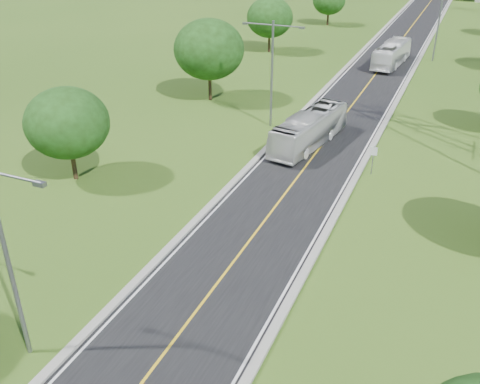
# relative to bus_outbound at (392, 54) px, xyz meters

# --- Properties ---
(ground) EXTENTS (260.00, 260.00, 0.00)m
(ground) POSITION_rel_bus_outbound_xyz_m (-1.01, -12.88, -1.62)
(ground) COLOR #315217
(ground) RESTS_ON ground
(road) EXTENTS (8.00, 150.00, 0.06)m
(road) POSITION_rel_bus_outbound_xyz_m (-1.01, -6.88, -1.59)
(road) COLOR black
(road) RESTS_ON ground
(curb_left) EXTENTS (0.50, 150.00, 0.22)m
(curb_left) POSITION_rel_bus_outbound_xyz_m (-5.26, -6.88, -1.51)
(curb_left) COLOR gray
(curb_left) RESTS_ON ground
(curb_right) EXTENTS (0.50, 150.00, 0.22)m
(curb_right) POSITION_rel_bus_outbound_xyz_m (3.24, -6.88, -1.51)
(curb_right) COLOR gray
(curb_right) RESTS_ON ground
(speed_limit_sign) EXTENTS (0.55, 0.09, 2.40)m
(speed_limit_sign) POSITION_rel_bus_outbound_xyz_m (4.19, -34.89, -0.02)
(speed_limit_sign) COLOR slate
(speed_limit_sign) RESTS_ON ground
(streetlight_near_left) EXTENTS (5.90, 0.25, 10.00)m
(streetlight_near_left) POSITION_rel_bus_outbound_xyz_m (-7.01, -60.88, 4.32)
(streetlight_near_left) COLOR slate
(streetlight_near_left) RESTS_ON ground
(streetlight_mid_left) EXTENTS (5.90, 0.25, 10.00)m
(streetlight_mid_left) POSITION_rel_bus_outbound_xyz_m (-7.01, -27.88, 4.32)
(streetlight_mid_left) COLOR slate
(streetlight_mid_left) RESTS_ON ground
(streetlight_far_right) EXTENTS (5.90, 0.25, 10.00)m
(streetlight_far_right) POSITION_rel_bus_outbound_xyz_m (4.99, 5.12, 4.32)
(streetlight_far_right) COLOR slate
(streetlight_far_right) RESTS_ON ground
(tree_lb) EXTENTS (6.30, 6.30, 7.33)m
(tree_lb) POSITION_rel_bus_outbound_xyz_m (-17.01, -44.88, 3.02)
(tree_lb) COLOR black
(tree_lb) RESTS_ON ground
(tree_lc) EXTENTS (7.56, 7.56, 8.79)m
(tree_lc) POSITION_rel_bus_outbound_xyz_m (-16.01, -22.88, 3.95)
(tree_lc) COLOR black
(tree_lc) RESTS_ON ground
(tree_ld) EXTENTS (6.72, 6.72, 7.82)m
(tree_ld) POSITION_rel_bus_outbound_xyz_m (-18.01, 1.12, 3.33)
(tree_ld) COLOR black
(tree_ld) RESTS_ON ground
(tree_le) EXTENTS (5.88, 5.88, 6.84)m
(tree_le) POSITION_rel_bus_outbound_xyz_m (-15.51, 25.12, 2.71)
(tree_le) COLOR black
(tree_le) RESTS_ON ground
(bus_outbound) EXTENTS (3.58, 11.39, 3.12)m
(bus_outbound) POSITION_rel_bus_outbound_xyz_m (0.00, 0.00, 0.00)
(bus_outbound) COLOR white
(bus_outbound) RESTS_ON road
(bus_inbound) EXTENTS (4.34, 11.19, 3.04)m
(bus_inbound) POSITION_rel_bus_outbound_xyz_m (-2.13, -31.23, -0.04)
(bus_inbound) COLOR silver
(bus_inbound) RESTS_ON road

